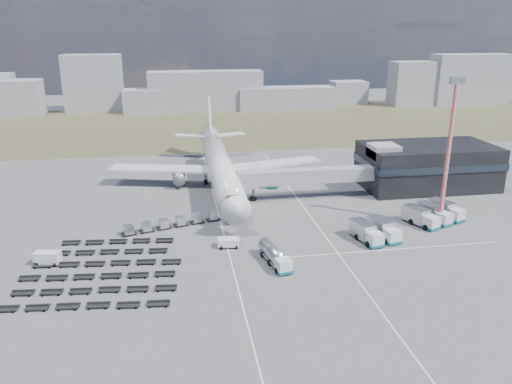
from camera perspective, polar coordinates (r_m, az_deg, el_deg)
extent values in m
plane|color=#565659|center=(88.76, -2.18, -5.57)|extent=(420.00, 420.00, 0.00)
cube|color=#4D462E|center=(194.12, -6.34, 7.62)|extent=(420.00, 90.00, 0.01)
cube|color=silver|center=(93.12, -3.80, -4.40)|extent=(0.25, 110.00, 0.01)
cube|color=silver|center=(96.32, 6.94, -3.70)|extent=(0.25, 110.00, 0.01)
cube|color=silver|center=(88.15, 14.95, -6.40)|extent=(40.00, 0.25, 0.01)
cube|color=black|center=(123.41, 18.98, 2.83)|extent=(30.00, 16.00, 10.00)
cube|color=#262D38|center=(123.11, 19.04, 3.37)|extent=(30.40, 16.40, 1.60)
cube|color=#939399|center=(115.38, 14.39, 4.53)|extent=(6.00, 6.00, 3.00)
cube|color=#939399|center=(109.27, 5.87, 1.87)|extent=(29.80, 3.00, 3.00)
cube|color=#939399|center=(106.16, -1.07, 1.47)|extent=(4.00, 3.60, 3.40)
cylinder|color=slate|center=(107.61, -0.31, 0.28)|extent=(0.70, 0.70, 5.10)
cylinder|color=black|center=(108.29, -0.31, -0.77)|extent=(1.40, 0.90, 1.40)
cylinder|color=silver|center=(115.12, -4.11, 2.88)|extent=(5.60, 48.00, 5.60)
cone|color=silver|center=(89.99, -2.51, -1.59)|extent=(5.60, 5.00, 5.60)
cone|color=silver|center=(142.04, -5.20, 6.18)|extent=(5.60, 8.00, 5.60)
cube|color=black|center=(91.60, -2.67, -0.69)|extent=(2.20, 2.00, 0.80)
cube|color=silver|center=(119.88, -10.53, 2.65)|extent=(25.59, 11.38, 0.50)
cube|color=silver|center=(121.99, 1.78, 3.23)|extent=(25.59, 11.38, 0.50)
cylinder|color=slate|center=(118.38, -8.80, 1.69)|extent=(3.00, 5.00, 3.00)
cylinder|color=slate|center=(119.95, 0.31, 2.13)|extent=(3.00, 5.00, 3.00)
cube|color=silver|center=(143.63, -7.46, 6.40)|extent=(9.49, 5.63, 0.35)
cube|color=silver|center=(144.39, -3.07, 6.59)|extent=(9.49, 5.63, 0.35)
cube|color=silver|center=(143.89, -5.35, 8.65)|extent=(0.50, 9.06, 11.45)
cylinder|color=slate|center=(96.53, -2.87, -2.74)|extent=(0.50, 0.50, 2.50)
cylinder|color=slate|center=(119.86, -5.77, 1.45)|extent=(0.60, 0.60, 2.50)
cylinder|color=slate|center=(120.38, -2.73, 1.60)|extent=(0.60, 0.60, 2.50)
cylinder|color=black|center=(96.81, -2.86, -3.15)|extent=(0.50, 1.20, 1.20)
cube|color=#91939E|center=(235.44, -18.07, 11.75)|extent=(24.51, 12.00, 24.44)
cube|color=#91939E|center=(226.34, -12.81, 10.11)|extent=(16.35, 12.00, 10.05)
cube|color=#91939E|center=(226.69, -5.78, 11.41)|extent=(49.93, 12.00, 17.38)
cube|color=#91939E|center=(231.01, 3.41, 10.67)|extent=(43.46, 12.00, 9.90)
cube|color=#91939E|center=(252.94, 10.50, 11.16)|extent=(16.50, 12.00, 10.60)
cube|color=#91939E|center=(253.82, 17.86, 11.73)|extent=(24.62, 12.00, 20.36)
cube|color=#91939E|center=(265.70, 23.19, 11.75)|extent=(37.05, 12.00, 23.54)
cube|color=silver|center=(77.16, 3.16, -8.39)|extent=(2.55, 2.55, 2.07)
cube|color=#13646B|center=(77.53, 3.15, -8.93)|extent=(2.66, 2.66, 0.45)
cylinder|color=silver|center=(80.60, 1.87, -6.82)|extent=(3.58, 7.06, 2.25)
cube|color=slate|center=(81.05, 1.87, -7.48)|extent=(3.49, 7.04, 0.31)
cylinder|color=black|center=(80.04, 2.24, -8.02)|extent=(2.49, 1.45, 0.99)
cube|color=silver|center=(86.00, -3.13, -5.81)|extent=(3.86, 2.43, 1.61)
cube|color=silver|center=(86.40, -22.71, -7.00)|extent=(4.27, 2.52, 2.16)
cube|color=silver|center=(118.49, 2.01, 1.53)|extent=(4.39, 6.62, 2.87)
cube|color=#13646B|center=(118.84, 2.00, 0.99)|extent=(4.52, 6.75, 0.46)
cube|color=silver|center=(88.13, 13.42, -5.29)|extent=(2.92, 2.84, 2.35)
cube|color=#13646B|center=(88.49, 13.37, -5.82)|extent=(3.05, 2.97, 0.48)
cube|color=silver|center=(90.76, 12.09, -4.18)|extent=(3.59, 5.36, 2.78)
cube|color=silver|center=(90.18, 15.32, -4.89)|extent=(2.92, 2.84, 2.35)
cube|color=#13646B|center=(90.53, 15.27, -5.42)|extent=(3.05, 2.97, 0.48)
cube|color=silver|center=(92.75, 13.96, -3.82)|extent=(3.59, 5.36, 2.78)
cube|color=silver|center=(98.39, 19.40, -3.31)|extent=(3.18, 3.12, 2.36)
cube|color=#13646B|center=(98.71, 19.34, -3.80)|extent=(3.32, 3.26, 0.48)
cube|color=silver|center=(100.42, 17.79, -2.43)|extent=(4.27, 5.54, 2.79)
cube|color=silver|center=(101.13, 20.71, -2.88)|extent=(3.18, 3.12, 2.36)
cube|color=#13646B|center=(101.45, 20.66, -3.36)|extent=(3.32, 3.26, 0.48)
cube|color=silver|center=(103.11, 19.12, -2.03)|extent=(4.27, 5.54, 2.79)
cube|color=silver|center=(103.92, 21.96, -2.46)|extent=(3.18, 3.12, 2.36)
cube|color=#13646B|center=(104.23, 21.90, -2.93)|extent=(3.32, 3.26, 0.48)
cube|color=silver|center=(105.85, 20.38, -1.65)|extent=(4.27, 5.54, 2.79)
cube|color=black|center=(93.71, -14.32, -4.62)|extent=(3.01, 2.33, 0.18)
cube|color=silver|center=(93.38, -14.36, -4.13)|extent=(2.03, 2.03, 1.53)
cube|color=black|center=(94.32, -12.38, -4.31)|extent=(3.01, 2.33, 0.18)
cube|color=silver|center=(93.99, -12.42, -3.82)|extent=(2.03, 2.03, 1.53)
cube|color=black|center=(95.04, -10.47, -4.00)|extent=(3.01, 2.33, 0.18)
cube|color=silver|center=(94.71, -10.50, -3.52)|extent=(2.03, 2.03, 1.53)
cube|color=black|center=(95.86, -8.59, -3.70)|extent=(3.01, 2.33, 0.18)
cube|color=silver|center=(95.54, -8.62, -3.22)|extent=(2.03, 2.03, 1.53)
cube|color=black|center=(96.79, -6.75, -3.39)|extent=(3.01, 2.33, 0.18)
cube|color=silver|center=(96.47, -6.77, -2.91)|extent=(2.03, 2.03, 1.53)
cube|color=black|center=(97.81, -4.95, -3.09)|extent=(3.01, 2.33, 0.18)
cube|color=silver|center=(97.50, -4.96, -2.62)|extent=(2.03, 2.03, 1.53)
cube|color=black|center=(72.74, -19.14, -12.12)|extent=(24.14, 3.81, 0.72)
cube|color=black|center=(76.27, -18.34, -10.53)|extent=(24.14, 3.81, 0.72)
cube|color=black|center=(79.88, -17.62, -9.08)|extent=(24.14, 3.81, 0.72)
cube|color=black|center=(83.54, -16.97, -7.75)|extent=(24.14, 3.81, 0.72)
cube|color=black|center=(87.25, -16.38, -6.54)|extent=(20.14, 3.43, 0.72)
cube|color=black|center=(91.00, -15.84, -5.42)|extent=(20.14, 3.43, 0.72)
cylinder|color=red|center=(98.00, 21.07, 3.79)|extent=(0.75, 0.75, 26.74)
cube|color=slate|center=(95.75, 22.02, 11.73)|extent=(2.61, 0.87, 1.28)
cube|color=#565659|center=(101.87, 20.23, -3.41)|extent=(2.14, 2.14, 0.32)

